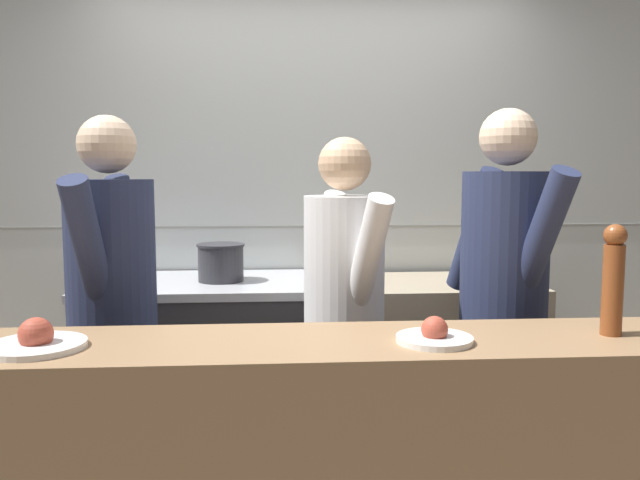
% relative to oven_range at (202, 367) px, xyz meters
% --- Properties ---
extents(wall_back_tiled, '(8.00, 0.06, 2.60)m').
position_rel_oven_range_xyz_m(wall_back_tiled, '(0.59, 0.40, 0.85)').
color(wall_back_tiled, silver).
rests_on(wall_back_tiled, ground_plane).
extents(oven_range, '(1.14, 0.71, 0.91)m').
position_rel_oven_range_xyz_m(oven_range, '(0.00, 0.00, 0.00)').
color(oven_range, '#38383D').
rests_on(oven_range, ground_plane).
extents(prep_counter, '(1.11, 0.65, 0.89)m').
position_rel_oven_range_xyz_m(prep_counter, '(1.18, -0.00, -0.01)').
color(prep_counter, gray).
rests_on(prep_counter, ground_plane).
extents(stock_pot, '(0.24, 0.24, 0.19)m').
position_rel_oven_range_xyz_m(stock_pot, '(0.11, -0.01, 0.55)').
color(stock_pot, '#2D2D33').
rests_on(stock_pot, oven_range).
extents(plated_dish_main, '(0.27, 0.27, 0.10)m').
position_rel_oven_range_xyz_m(plated_dish_main, '(-0.29, -1.40, 0.52)').
color(plated_dish_main, white).
rests_on(plated_dish_main, pass_counter).
extents(plated_dish_appetiser, '(0.23, 0.23, 0.08)m').
position_rel_oven_range_xyz_m(plated_dish_appetiser, '(0.85, -1.41, 0.52)').
color(plated_dish_appetiser, white).
rests_on(plated_dish_appetiser, pass_counter).
extents(pepper_mill, '(0.07, 0.07, 0.34)m').
position_rel_oven_range_xyz_m(pepper_mill, '(1.42, -1.37, 0.68)').
color(pepper_mill, brown).
rests_on(pepper_mill, pass_counter).
extents(chef_head_cook, '(0.38, 0.73, 1.67)m').
position_rel_oven_range_xyz_m(chef_head_cook, '(-0.25, -0.74, 0.48)').
color(chef_head_cook, black).
rests_on(chef_head_cook, ground_plane).
extents(chef_sous, '(0.41, 0.69, 1.59)m').
position_rel_oven_range_xyz_m(chef_sous, '(0.66, -0.72, 0.43)').
color(chef_sous, black).
rests_on(chef_sous, ground_plane).
extents(chef_line, '(0.44, 0.74, 1.71)m').
position_rel_oven_range_xyz_m(chef_line, '(1.31, -0.76, 0.50)').
color(chef_line, black).
rests_on(chef_line, ground_plane).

